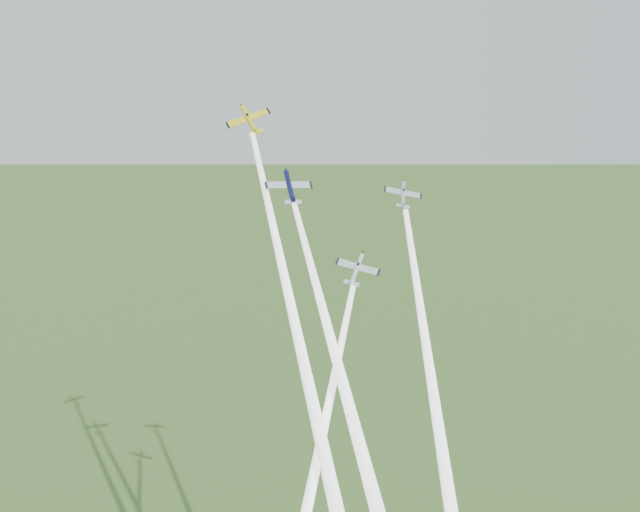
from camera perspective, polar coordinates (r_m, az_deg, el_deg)
The scene contains 8 objects.
plane_yellow at distance 143.97m, azimuth -5.05°, elevation 9.63°, with size 8.18×8.12×1.28m, color yellow, non-canonical shape.
smoke_trail_yellow at distance 123.76m, azimuth -1.82°, elevation -4.69°, with size 2.23×2.23×72.87m, color white, non-canonical shape.
plane_navy at distance 134.45m, azimuth -2.17°, elevation 4.91°, with size 8.28×8.22×1.30m, color #0E113D, non-canonical shape.
smoke_trail_navy at distance 120.84m, azimuth 1.17°, elevation -7.33°, with size 2.23×2.23×56.15m, color white, non-canonical shape.
plane_silver_right at distance 137.24m, azimuth 5.94°, elevation 4.38°, with size 6.69×6.63×1.05m, color #B0B9BF, non-canonical shape.
smoke_trail_silver_right at distance 121.56m, azimuth 8.11°, elevation -9.89°, with size 2.23×2.23×65.66m, color white, non-canonical shape.
plane_silver_low at distance 130.64m, azimuth 2.63°, elevation -0.94°, with size 7.45×7.39×1.17m, color silver, non-canonical shape.
smoke_trail_silver_low at distance 118.49m, azimuth -0.73°, elevation -16.64°, with size 2.23×2.23×67.17m, color white, non-canonical shape.
Camera 1 is at (-6.55, -135.57, 123.32)m, focal length 45.00 mm.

